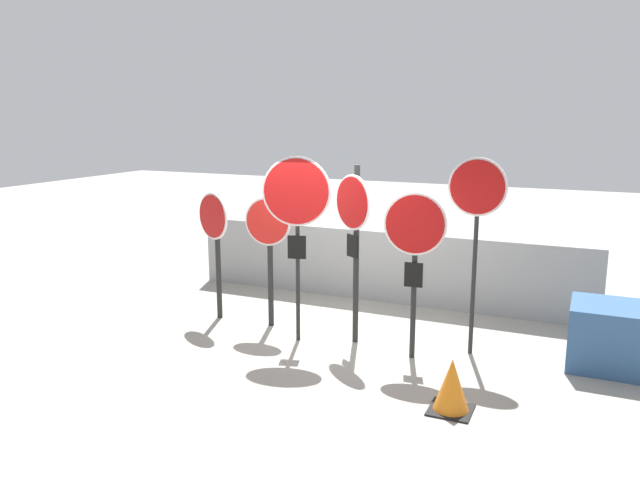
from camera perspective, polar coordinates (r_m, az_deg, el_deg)
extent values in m
plane|color=gray|center=(8.92, 1.49, -9.05)|extent=(40.00, 40.00, 0.00)
cube|color=gray|center=(10.55, 5.68, -2.43)|extent=(6.87, 0.12, 1.20)
cylinder|color=black|center=(9.69, -9.30, -1.56)|extent=(0.08, 0.08, 1.93)
cylinder|color=white|center=(9.53, -9.75, 2.15)|extent=(0.67, 0.30, 0.71)
cylinder|color=#AD0F0F|center=(9.52, -9.84, 2.14)|extent=(0.61, 0.27, 0.65)
cylinder|color=black|center=(9.24, -4.57, -2.16)|extent=(0.08, 0.08, 1.91)
cylinder|color=white|center=(9.05, -4.80, 1.70)|extent=(0.71, 0.08, 0.71)
cylinder|color=red|center=(9.03, -4.85, 1.68)|extent=(0.65, 0.07, 0.65)
cylinder|color=black|center=(8.55, -2.05, -1.53)|extent=(0.06, 0.06, 2.41)
cylinder|color=white|center=(8.34, -2.17, 4.46)|extent=(0.92, 0.25, 0.94)
cylinder|color=red|center=(8.33, -2.20, 4.45)|extent=(0.86, 0.24, 0.88)
cube|color=black|center=(8.47, -2.13, -0.66)|extent=(0.25, 0.08, 0.32)
cylinder|color=black|center=(8.49, 3.32, -1.44)|extent=(0.08, 0.08, 2.47)
cylinder|color=white|center=(8.32, 3.03, 3.46)|extent=(0.63, 0.43, 0.75)
cylinder|color=#AD0F0F|center=(8.31, 2.93, 3.45)|extent=(0.58, 0.40, 0.69)
cube|color=black|center=(8.42, 2.99, -0.54)|extent=(0.21, 0.15, 0.31)
cylinder|color=black|center=(8.06, 8.61, -3.46)|extent=(0.07, 0.07, 2.14)
cylinder|color=white|center=(7.85, 8.69, 1.45)|extent=(0.79, 0.10, 0.80)
cylinder|color=#AD0F0F|center=(7.83, 8.67, 1.42)|extent=(0.73, 0.10, 0.74)
cube|color=black|center=(7.98, 8.55, -3.16)|extent=(0.24, 0.05, 0.32)
cylinder|color=black|center=(8.29, 13.96, -1.67)|extent=(0.06, 0.06, 2.58)
cylinder|color=white|center=(8.08, 14.21, 4.72)|extent=(0.75, 0.05, 0.75)
cylinder|color=#AD0F0F|center=(8.06, 14.18, 4.71)|extent=(0.69, 0.05, 0.69)
cube|color=black|center=(7.08, 11.85, -14.95)|extent=(0.46, 0.46, 0.02)
cone|color=orange|center=(6.95, 11.95, -12.77)|extent=(0.38, 0.38, 0.57)
cube|color=#335684|center=(8.66, 25.12, -7.99)|extent=(1.00, 0.92, 0.81)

